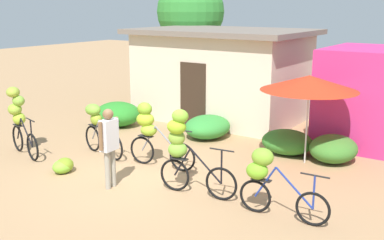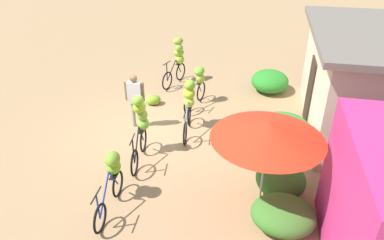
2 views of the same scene
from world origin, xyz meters
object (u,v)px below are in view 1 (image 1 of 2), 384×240
Objects in this scene: bicycle_center_loaded at (151,129)px; person_vendor at (109,140)px; banana_pile_on_ground at (64,166)px; market_umbrella at (309,83)px; bicycle_near_pile at (98,125)px; bicycle_rightmost at (268,176)px; bicycle_by_shop at (183,146)px; bicycle_leftmost at (18,115)px; tree_behind_building at (190,13)px; building_low at (222,73)px.

person_vendor is (0.19, -1.56, 0.14)m from bicycle_center_loaded.
market_umbrella is at bearing 41.31° from banana_pile_on_ground.
banana_pile_on_ground is (0.37, -1.46, -0.60)m from bicycle_near_pile.
bicycle_center_loaded is at bearing 164.74° from bicycle_rightmost.
bicycle_center_loaded is 1.02× the size of bicycle_by_shop.
tree_behind_building is at bearing 95.10° from bicycle_leftmost.
building_low is 3.26× the size of bicycle_by_shop.
market_umbrella is at bearing 99.22° from bicycle_rightmost.
market_umbrella is 5.91m from banana_pile_on_ground.
market_umbrella is at bearing 26.16° from bicycle_near_pile.
bicycle_near_pile is at bearing 33.24° from bicycle_leftmost.
tree_behind_building is 10.05m from banana_pile_on_ground.
banana_pile_on_ground is at bearing -168.33° from bicycle_by_shop.
building_low is at bearing 144.49° from market_umbrella.
market_umbrella is 5.25m from bicycle_near_pile.
bicycle_leftmost is at bearing -177.36° from bicycle_by_shop.
market_umbrella is 1.34× the size of bicycle_rightmost.
bicycle_center_loaded is 1.82m from bicycle_by_shop.
person_vendor is at bearing -169.13° from bicycle_rightmost.
bicycle_by_shop is at bearing -14.91° from bicycle_near_pile.
bicycle_rightmost is (3.43, -0.94, -0.14)m from bicycle_center_loaded.
tree_behind_building reaches higher than bicycle_rightmost.
bicycle_by_shop reaches higher than bicycle_near_pile.
market_umbrella is 1.35× the size of person_vendor.
tree_behind_building is at bearing 118.49° from bicycle_center_loaded.
bicycle_center_loaded is at bearing -61.51° from tree_behind_building.
bicycle_near_pile is 0.99× the size of person_vendor.
building_low is 6.65m from bicycle_leftmost.
bicycle_rightmost is at bearing 1.76° from bicycle_leftmost.
bicycle_by_shop is (2.74, -6.04, -0.51)m from building_low.
person_vendor is (1.36, -6.68, -0.46)m from building_low.
building_low is 3.30× the size of bicycle_leftmost.
bicycle_leftmost is 1.01× the size of bicycle_rightmost.
bicycle_near_pile is 0.94× the size of bicycle_center_loaded.
building_low is 2.48× the size of market_umbrella.
market_umbrella is (7.04, -5.38, -1.44)m from tree_behind_building.
market_umbrella is at bearing -37.40° from tree_behind_building.
bicycle_by_shop is 1.87m from bicycle_rightmost.
building_low is 6.65m from bicycle_by_shop.
market_umbrella is 1.31× the size of bicycle_by_shop.
bicycle_leftmost is 1.03× the size of bicycle_near_pile.
tree_behind_building reaches higher than bicycle_leftmost.
building_low is at bearing 88.75° from banana_pile_on_ground.
building_low is 1.18× the size of tree_behind_building.
building_low reaches higher than market_umbrella.
market_umbrella reaches higher than bicycle_leftmost.
bicycle_near_pile reaches higher than banana_pile_on_ground.
bicycle_rightmost is (0.51, -3.14, -1.20)m from market_umbrella.
person_vendor reaches higher than bicycle_center_loaded.
bicycle_leftmost reaches higher than bicycle_center_loaded.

